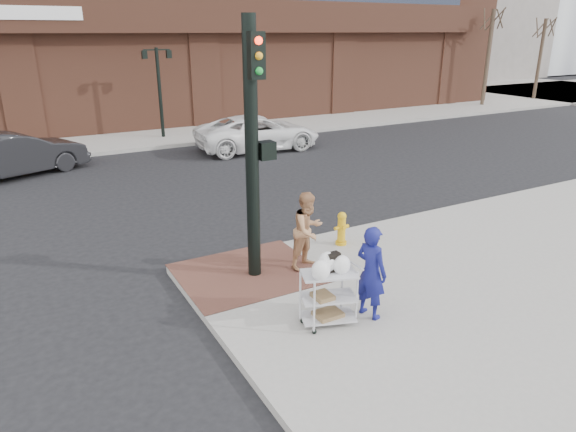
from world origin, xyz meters
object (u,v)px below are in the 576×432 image
utility_cart (329,292)px  pedestrian_tan (308,230)px  sedan_dark (16,154)px  lamp_post (159,83)px  minivan_white (258,133)px  woman_blue (371,272)px  traffic_signal_pole (253,145)px  fire_hydrant (342,228)px

utility_cart → pedestrian_tan: bearing=67.8°
sedan_dark → lamp_post: bearing=-80.5°
minivan_white → lamp_post: bearing=38.8°
woman_blue → sedan_dark: (-4.85, 13.83, -0.21)m
traffic_signal_pole → sedan_dark: (-3.82, 11.42, -2.06)m
traffic_signal_pole → minivan_white: 12.52m
utility_cart → fire_hydrant: size_ratio=1.58×
minivan_white → woman_blue: bearing=165.2°
woman_blue → lamp_post: bearing=-19.2°
sedan_dark → minivan_white: 9.26m
woman_blue → utility_cart: bearing=64.3°
traffic_signal_pole → sedan_dark: bearing=108.5°
woman_blue → minivan_white: bearing=-32.5°
woman_blue → utility_cart: size_ratio=1.32×
minivan_white → utility_cart: minivan_white is taller
woman_blue → utility_cart: (-0.76, 0.15, -0.26)m
sedan_dark → minivan_white: bearing=-113.8°
woman_blue → minivan_white: size_ratio=0.31×
woman_blue → minivan_white: (4.41, 13.50, -0.24)m
traffic_signal_pole → woman_blue: (1.02, -2.42, -1.85)m
pedestrian_tan → utility_cart: pedestrian_tan is taller
pedestrian_tan → woman_blue: bearing=-110.5°
traffic_signal_pole → pedestrian_tan: 2.18m
traffic_signal_pole → utility_cart: traffic_signal_pole is taller
traffic_signal_pole → utility_cart: (0.27, -2.26, -2.11)m
pedestrian_tan → utility_cart: size_ratio=1.30×
lamp_post → woman_blue: lamp_post is taller
lamp_post → pedestrian_tan: size_ratio=2.44×
lamp_post → traffic_signal_pole: traffic_signal_pole is taller
lamp_post → utility_cart: lamp_post is taller
sedan_dark → minivan_white: (9.25, -0.33, -0.03)m
lamp_post → utility_cart: 17.73m
woman_blue → fire_hydrant: size_ratio=2.10×
traffic_signal_pole → fire_hydrant: bearing=10.6°
pedestrian_tan → utility_cart: 2.25m
minivan_white → fire_hydrant: 11.06m
traffic_signal_pole → minivan_white: traffic_signal_pole is taller
traffic_signal_pole → lamp_post: bearing=80.8°
woman_blue → fire_hydrant: (1.39, 2.87, -0.43)m
lamp_post → minivan_white: bearing=-54.5°
lamp_post → minivan_white: 5.42m
sedan_dark → utility_cart: bearing=174.9°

